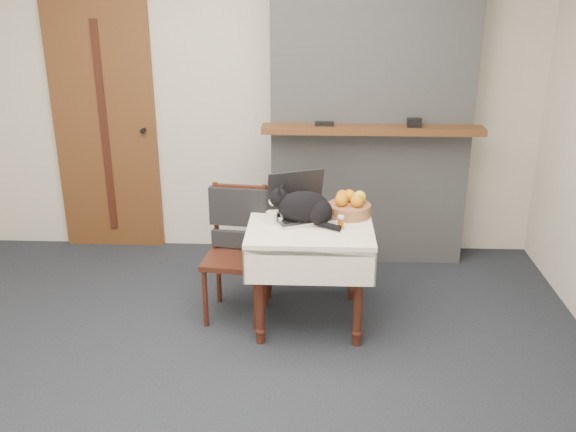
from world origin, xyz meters
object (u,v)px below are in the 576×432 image
Objects in this scene: fruit_basket at (349,206)px; chair at (238,233)px; pill_bottle at (341,222)px; side_table at (310,238)px; laptop at (300,206)px; cat at (305,208)px; cream_jar at (272,218)px; door at (105,129)px.

fruit_basket is 0.75m from chair.
side_table is at bearing 152.53° from pill_bottle.
side_table is 0.88× the size of chair.
pill_bottle is (0.19, -0.10, 0.16)m from side_table.
laptop is 1.03× the size of cat.
cream_jar is at bearing -27.69° from chair.
fruit_basket is at bearing 7.38° from chair.
laptop reaches higher than chair.
chair is at bearing 154.15° from laptop.
pill_bottle is 0.09× the size of chair.
chair is (-0.73, -0.01, -0.20)m from fruit_basket.
laptop is 6.01× the size of cream_jar.
cat is at bearing 159.65° from pill_bottle.
fruit_basket is (1.91, -1.08, -0.24)m from door.
cat is at bearing 6.40° from cream_jar.
door is 2.28m from pill_bottle.
side_table is 0.33m from fruit_basket.
side_table is 0.22m from laptop.
side_table is 1.69× the size of cat.
cat is at bearing -152.82° from fruit_basket.
cream_jar is 0.52m from fruit_basket.
door is 2.56× the size of side_table.
chair is (-0.24, 0.16, -0.18)m from cream_jar.
laptop is at bearing 117.83° from cat.
cat is 5.61× the size of pill_bottle.
pill_bottle is 0.24m from fruit_basket.
chair is at bearing 174.62° from cat.
side_table is at bearing -78.56° from laptop.
fruit_basket is at bearing 19.01° from cream_jar.
pill_bottle reaches higher than side_table.
pill_bottle is at bearing -60.13° from laptop.
fruit_basket is (0.25, 0.13, 0.18)m from side_table.
cat is 1.67× the size of fruit_basket.
laptop is 0.12m from cat.
laptop reaches higher than cream_jar.
side_table is 9.80× the size of cream_jar.
cat is 0.32m from fruit_basket.
pill_bottle is (0.22, -0.08, -0.06)m from cat.
cat reaches higher than pill_bottle.
cat is 0.52× the size of chair.
pill_bottle is at bearing -27.47° from side_table.
pill_bottle is (1.85, -1.31, -0.26)m from door.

